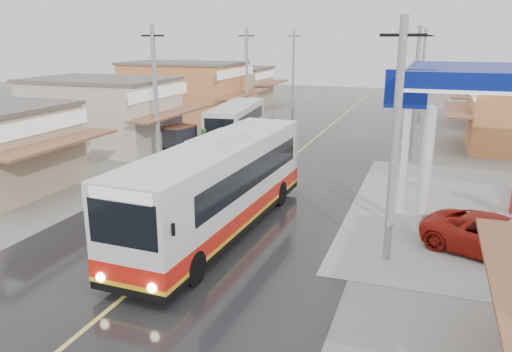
% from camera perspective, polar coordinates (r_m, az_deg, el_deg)
% --- Properties ---
extents(ground, '(120.00, 120.00, 0.00)m').
position_cam_1_polar(ground, '(19.55, -6.34, -6.56)').
color(ground, slate).
rests_on(ground, ground).
extents(road, '(12.00, 90.00, 0.02)m').
position_cam_1_polar(road, '(33.08, 4.92, 2.77)').
color(road, black).
rests_on(road, ground).
extents(centre_line, '(0.15, 90.00, 0.01)m').
position_cam_1_polar(centre_line, '(33.08, 4.92, 2.80)').
color(centre_line, '#D8CC4C').
rests_on(centre_line, road).
extents(shopfronts_left, '(11.00, 44.00, 5.20)m').
position_cam_1_polar(shopfronts_left, '(40.84, -11.97, 4.95)').
color(shopfronts_left, tan).
rests_on(shopfronts_left, ground).
extents(utility_poles_left, '(1.60, 50.00, 8.00)m').
position_cam_1_polar(utility_poles_left, '(36.32, -5.45, 3.91)').
color(utility_poles_left, gray).
rests_on(utility_poles_left, ground).
extents(utility_poles_right, '(1.60, 36.00, 8.00)m').
position_cam_1_polar(utility_poles_right, '(32.12, 17.09, 1.72)').
color(utility_poles_right, gray).
rests_on(utility_poles_right, ground).
extents(coach_bus, '(3.18, 12.32, 3.82)m').
position_cam_1_polar(coach_bus, '(19.10, -4.11, -1.17)').
color(coach_bus, silver).
rests_on(coach_bus, road).
extents(second_bus, '(3.24, 8.57, 2.77)m').
position_cam_1_polar(second_bus, '(35.13, -2.30, 6.05)').
color(second_bus, silver).
rests_on(second_bus, road).
extents(jeepney, '(5.50, 4.08, 1.39)m').
position_cam_1_polar(jeepney, '(19.15, 25.92, -6.36)').
color(jeepney, '#A51B10').
rests_on(jeepney, ground).
extents(cyclist, '(1.00, 2.11, 2.19)m').
position_cam_1_polar(cyclist, '(29.98, -5.78, 2.79)').
color(cyclist, black).
rests_on(cyclist, ground).
extents(tricycle_near, '(1.95, 2.49, 1.68)m').
position_cam_1_polar(tricycle_near, '(33.53, -8.72, 4.49)').
color(tricycle_near, '#26262D').
rests_on(tricycle_near, ground).
extents(tyre_stack, '(0.90, 0.90, 0.46)m').
position_cam_1_polar(tyre_stack, '(26.96, -12.55, -0.05)').
color(tyre_stack, black).
rests_on(tyre_stack, ground).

